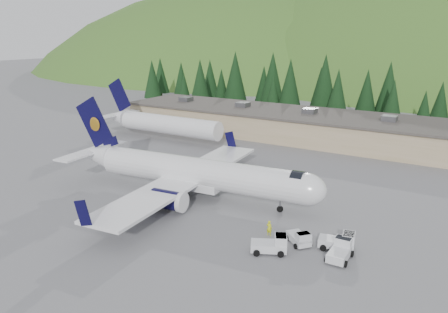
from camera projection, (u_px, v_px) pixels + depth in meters
ground at (199, 197)px, 55.70m from camera, size 600.00×600.00×0.00m
airliner at (192, 173)px, 55.28m from camera, size 35.93×33.76×11.92m
second_airliner at (159, 123)px, 85.40m from camera, size 27.50×11.00×10.05m
baggage_tug_a at (272, 245)px, 41.53m from camera, size 3.79×3.12×1.81m
baggage_tug_b at (300, 238)px, 43.07m from camera, size 3.16×3.00×1.55m
baggage_tug_c at (341, 250)px, 40.46m from camera, size 2.04×3.31×1.75m
terminal_building at (285, 123)px, 88.65m from camera, size 71.00×17.00×6.10m
baggage_tug_d at (340, 242)px, 42.13m from camera, size 3.63×2.58×1.79m
ramp_worker at (269, 228)px, 45.04m from camera, size 0.60×0.40×1.64m
tree_line at (316, 87)px, 107.63m from camera, size 114.16×17.88×14.36m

